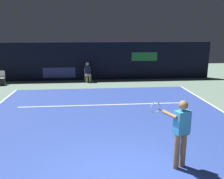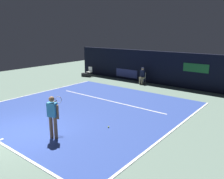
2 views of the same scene
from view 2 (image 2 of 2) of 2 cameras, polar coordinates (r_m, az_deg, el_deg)
The scene contains 12 objects.
ground_plane at distance 12.77m, azimuth -6.00°, elevation -4.62°, with size 30.82×30.82×0.00m, color slate.
court_surface at distance 12.77m, azimuth -6.00°, elevation -4.60°, with size 9.90×10.10×0.01m, color #2D479E.
line_sideline_left at distance 10.18m, azimuth 14.48°, elevation -10.00°, with size 0.10×10.10×0.01m, color white.
line_sideline_right at distance 16.44m, azimuth -18.32°, elevation -0.91°, with size 0.10×10.10×0.01m, color white.
line_service at distance 14.01m, azimuth -0.95°, elevation -2.75°, with size 7.72×0.10×0.01m, color white.
line_centre_mark at distance 10.14m, azimuth -26.09°, elevation -11.16°, with size 0.10×0.30×0.01m, color white.
back_wall at distance 18.69m, azimuth 10.93°, elevation 5.35°, with size 15.79×0.33×2.60m.
tennis_player at distance 9.23m, azimuth -14.43°, elevation -6.03°, with size 0.85×0.91×1.73m.
line_judge_on_chair at distance 18.50m, azimuth 7.51°, elevation 3.47°, with size 0.49×0.56×1.32m.
courtside_chair_near at distance 21.55m, azimuth -5.56°, elevation 4.56°, with size 0.49×0.47×0.88m.
tennis_ball at distance 10.20m, azimuth -0.87°, elevation -9.28°, with size 0.07×0.07×0.07m, color #CCE033.
equipment_bag at distance 21.54m, azimuth -6.43°, elevation 3.61°, with size 0.84×0.32×0.32m, color black.
Camera 2 is at (8.51, -4.53, 4.13)m, focal length 36.90 mm.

